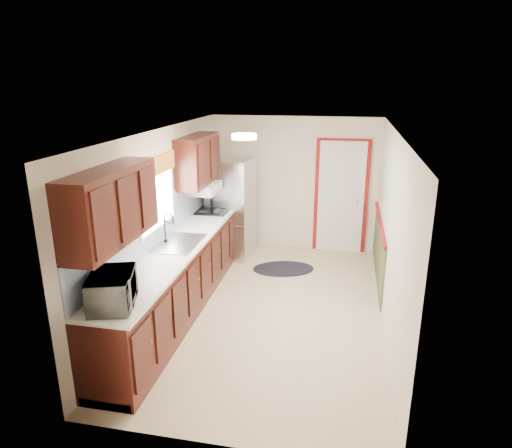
% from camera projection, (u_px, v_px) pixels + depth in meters
% --- Properties ---
extents(room_shell, '(3.20, 5.20, 2.52)m').
position_uv_depth(room_shell, '(271.00, 226.00, 5.90)').
color(room_shell, beige).
rests_on(room_shell, ground).
extents(kitchen_run, '(0.63, 4.00, 2.20)m').
position_uv_depth(kitchen_run, '(174.00, 255.00, 5.98)').
color(kitchen_run, '#35100C').
rests_on(kitchen_run, ground).
extents(back_wall_trim, '(1.12, 2.30, 2.08)m').
position_uv_depth(back_wall_trim, '(349.00, 208.00, 7.87)').
color(back_wall_trim, maroon).
rests_on(back_wall_trim, ground).
extents(ceiling_fixture, '(0.30, 0.30, 0.06)m').
position_uv_depth(ceiling_fixture, '(244.00, 137.00, 5.42)').
color(ceiling_fixture, '#FFD88C').
rests_on(ceiling_fixture, room_shell).
extents(microwave, '(0.49, 0.66, 0.40)m').
position_uv_depth(microwave, '(112.00, 286.00, 4.32)').
color(microwave, white).
rests_on(microwave, kitchen_run).
extents(refrigerator, '(0.79, 0.76, 1.73)m').
position_uv_depth(refrigerator, '(231.00, 208.00, 7.95)').
color(refrigerator, '#B7B7BC').
rests_on(refrigerator, ground).
extents(rug, '(1.15, 0.90, 0.01)m').
position_uv_depth(rug, '(283.00, 269.00, 7.57)').
color(rug, black).
rests_on(rug, ground).
extents(cooktop, '(0.51, 0.61, 0.02)m').
position_uv_depth(cooktop, '(214.00, 210.00, 7.51)').
color(cooktop, black).
rests_on(cooktop, kitchen_run).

